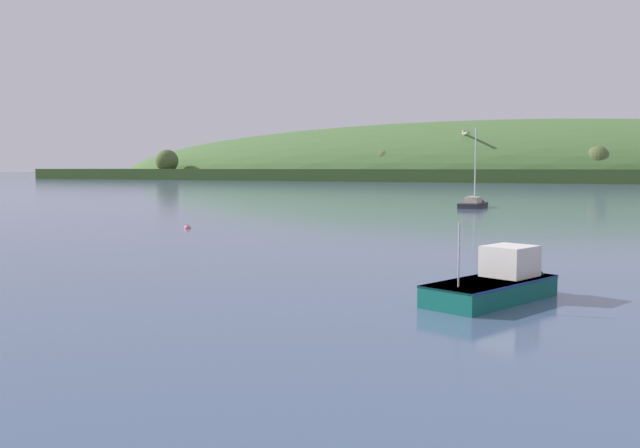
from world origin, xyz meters
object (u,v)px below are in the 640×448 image
object	(u,v)px
dockside_crane	(464,156)
mooring_buoy_off_fishing_boat	(188,228)
sailboat_near_mooring	(475,206)
fishing_boat_moored	(500,289)

from	to	relation	value
dockside_crane	mooring_buoy_off_fishing_boat	distance (m)	209.42
sailboat_near_mooring	fishing_boat_moored	size ratio (longest dim) A/B	1.65
dockside_crane	sailboat_near_mooring	world-z (taller)	dockside_crane
dockside_crane	mooring_buoy_off_fishing_boat	world-z (taller)	dockside_crane
fishing_boat_moored	dockside_crane	bearing A→B (deg)	34.66
dockside_crane	sailboat_near_mooring	distance (m)	173.49
mooring_buoy_off_fishing_boat	dockside_crane	bearing A→B (deg)	102.79
dockside_crane	fishing_boat_moored	bearing A→B (deg)	-6.59
sailboat_near_mooring	dockside_crane	bearing A→B (deg)	15.80
fishing_boat_moored	mooring_buoy_off_fishing_boat	bearing A→B (deg)	76.57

